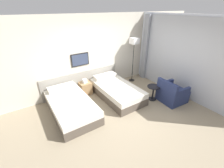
{
  "coord_description": "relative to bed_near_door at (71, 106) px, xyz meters",
  "views": [
    {
      "loc": [
        -2.4,
        -2.85,
        2.89
      ],
      "look_at": [
        0.03,
        0.82,
        0.6
      ],
      "focal_mm": 24.0,
      "sensor_mm": 36.0,
      "label": 1
    }
  ],
  "objects": [
    {
      "name": "side_table",
      "position": [
        2.61,
        -0.86,
        0.12
      ],
      "size": [
        0.43,
        0.43,
        0.51
      ],
      "color": "black",
      "rests_on": "ground_plane"
    },
    {
      "name": "armchair",
      "position": [
        3.05,
        -1.28,
        0.04
      ],
      "size": [
        0.84,
        0.82,
        0.81
      ],
      "rotation": [
        0.0,
        0.0,
        1.5
      ],
      "color": "navy",
      "rests_on": "ground_plane"
    },
    {
      "name": "bed_near_window",
      "position": [
        1.67,
        0.0,
        0.0
      ],
      "size": [
        1.1,
        2.03,
        0.58
      ],
      "color": "brown",
      "rests_on": "ground_plane"
    },
    {
      "name": "wall_headboard",
      "position": [
        1.36,
        1.06,
        1.06
      ],
      "size": [
        10.0,
        0.1,
        2.7
      ],
      "color": "beige",
      "rests_on": "ground_plane"
    },
    {
      "name": "ground_plane",
      "position": [
        1.4,
        -0.9,
        -0.23
      ],
      "size": [
        16.0,
        16.0,
        0.0
      ],
      "primitive_type": "plane",
      "color": "gray"
    },
    {
      "name": "wall_window",
      "position": [
        3.71,
        -1.08,
        1.11
      ],
      "size": [
        0.21,
        4.44,
        2.7
      ],
      "color": "white",
      "rests_on": "ground_plane"
    },
    {
      "name": "nightstand",
      "position": [
        0.83,
        0.77,
        0.01
      ],
      "size": [
        0.39,
        0.37,
        0.59
      ],
      "color": "#9E7A51",
      "rests_on": "ground_plane"
    },
    {
      "name": "floor_lamp",
      "position": [
        2.99,
        0.69,
        1.35
      ],
      "size": [
        0.29,
        0.29,
        1.82
      ],
      "color": "black",
      "rests_on": "ground_plane"
    },
    {
      "name": "bed_near_door",
      "position": [
        0.0,
        0.0,
        0.0
      ],
      "size": [
        1.1,
        2.03,
        0.58
      ],
      "color": "brown",
      "rests_on": "ground_plane"
    }
  ]
}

